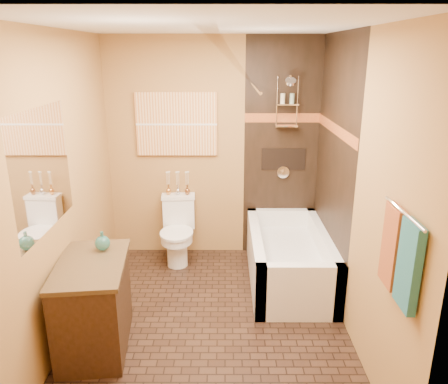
{
  "coord_description": "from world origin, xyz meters",
  "views": [
    {
      "loc": [
        0.13,
        -3.37,
        2.32
      ],
      "look_at": [
        0.12,
        0.4,
        1.1
      ],
      "focal_mm": 35.0,
      "sensor_mm": 36.0,
      "label": 1
    }
  ],
  "objects_px": {
    "sunset_painting": "(177,124)",
    "toilet": "(178,230)",
    "bathtub": "(289,262)",
    "vanity": "(94,305)"
  },
  "relations": [
    {
      "from": "sunset_painting",
      "to": "toilet",
      "type": "relative_size",
      "value": 1.2
    },
    {
      "from": "bathtub",
      "to": "vanity",
      "type": "relative_size",
      "value": 1.65
    },
    {
      "from": "bathtub",
      "to": "toilet",
      "type": "distance_m",
      "value": 1.31
    },
    {
      "from": "sunset_painting",
      "to": "bathtub",
      "type": "height_order",
      "value": "sunset_painting"
    },
    {
      "from": "sunset_painting",
      "to": "vanity",
      "type": "distance_m",
      "value": 2.2
    },
    {
      "from": "bathtub",
      "to": "toilet",
      "type": "xyz_separation_m",
      "value": [
        -1.21,
        0.47,
        0.16
      ]
    },
    {
      "from": "bathtub",
      "to": "toilet",
      "type": "bearing_deg",
      "value": 158.68
    },
    {
      "from": "bathtub",
      "to": "toilet",
      "type": "height_order",
      "value": "toilet"
    },
    {
      "from": "toilet",
      "to": "vanity",
      "type": "xyz_separation_m",
      "value": [
        -0.52,
        -1.54,
        0.0
      ]
    },
    {
      "from": "vanity",
      "to": "toilet",
      "type": "bearing_deg",
      "value": 65.26
    }
  ]
}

